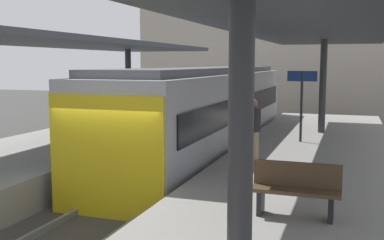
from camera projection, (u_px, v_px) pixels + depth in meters
ground_plane at (125, 215)px, 10.43m from camera, size 80.00×80.00×0.00m
platform_right at (295, 212)px, 9.13m from camera, size 4.40×28.00×1.00m
track_ballast at (125, 211)px, 10.42m from camera, size 3.20×28.00×0.20m
rail_near_side at (97, 201)px, 10.64m from camera, size 0.08×28.00×0.14m
rail_far_side at (154, 207)px, 10.17m from camera, size 0.08×28.00×0.14m
commuter_train at (207, 112)px, 16.07m from camera, size 2.78×14.19×3.10m
canopy_left at (21, 41)px, 12.49m from camera, size 4.18×21.00×3.17m
canopy_right at (308, 24)px, 9.98m from camera, size 4.18×21.00×3.42m
platform_bench at (296, 188)px, 7.32m from camera, size 1.40×0.41×0.86m
platform_sign at (302, 90)px, 14.16m from camera, size 0.90×0.08×2.21m
passenger_near_bench at (253, 130)px, 11.22m from camera, size 0.36×0.36×1.57m
station_building_backdrop at (294, 30)px, 28.08m from camera, size 18.00×6.00×11.00m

